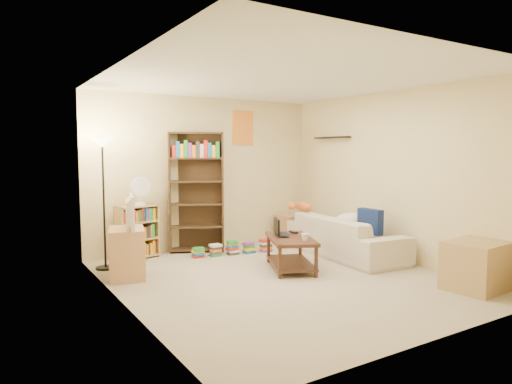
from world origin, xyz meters
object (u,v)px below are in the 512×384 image
at_px(sofa, 345,236).
at_px(mug, 305,237).
at_px(desk_fan, 140,190).
at_px(coffee_table, 291,248).
at_px(short_bookshelf, 138,232).
at_px(tv_stand, 127,253).
at_px(floor_lamp, 103,165).
at_px(tabby_cat, 302,206).
at_px(end_cabinet, 477,266).
at_px(laptop, 287,235).
at_px(side_table, 289,228).
at_px(tall_bookshelf, 196,189).
at_px(television, 126,212).

relative_size(sofa, mug, 17.22).
distance_m(mug, desk_fan, 2.58).
height_order(coffee_table, short_bookshelf, short_bookshelf).
bearing_deg(desk_fan, tv_stand, -117.65).
relative_size(coffee_table, floor_lamp, 0.63).
xyz_separation_m(tabby_cat, end_cabinet, (0.30, -2.95, -0.42)).
relative_size(coffee_table, mug, 8.97).
relative_size(laptop, side_table, 0.85).
bearing_deg(mug, tall_bookshelf, 107.47).
height_order(tv_stand, tall_bookshelf, tall_bookshelf).
relative_size(laptop, television, 0.54).
bearing_deg(tall_bookshelf, sofa, -15.34).
distance_m(tall_bookshelf, side_table, 1.96).
relative_size(laptop, mug, 3.14).
xyz_separation_m(coffee_table, laptop, (0.02, 0.12, 0.17)).
distance_m(television, end_cabinet, 4.29).
xyz_separation_m(tabby_cat, side_table, (0.17, 0.59, -0.47)).
relative_size(sofa, television, 2.98).
relative_size(sofa, tall_bookshelf, 1.14).
relative_size(mug, tall_bookshelf, 0.07).
xyz_separation_m(tall_bookshelf, floor_lamp, (-1.53, -0.35, 0.42)).
xyz_separation_m(sofa, end_cabinet, (0.10, -2.12, -0.03)).
bearing_deg(side_table, tabby_cat, -106.60).
xyz_separation_m(tabby_cat, floor_lamp, (-3.15, 0.30, 0.73)).
distance_m(laptop, short_bookshelf, 2.28).
relative_size(tabby_cat, coffee_table, 0.43).
relative_size(tabby_cat, side_table, 1.05).
bearing_deg(tv_stand, tall_bookshelf, 48.94).
height_order(tabby_cat, end_cabinet, tabby_cat).
bearing_deg(side_table, end_cabinet, -87.96).
relative_size(coffee_table, tv_stand, 1.78).
relative_size(short_bookshelf, end_cabinet, 1.19).
height_order(laptop, mug, mug).
relative_size(television, desk_fan, 1.73).
distance_m(tabby_cat, coffee_table, 1.52).
xyz_separation_m(tabby_cat, laptop, (-0.98, -0.94, -0.24)).
xyz_separation_m(television, end_cabinet, (3.32, -2.65, -0.57)).
relative_size(television, short_bookshelf, 0.91).
bearing_deg(tall_bookshelf, coffee_table, -46.25).
bearing_deg(tabby_cat, tv_stand, -174.31).
height_order(floor_lamp, end_cabinet, floor_lamp).
bearing_deg(television, side_table, -59.55).
distance_m(television, side_table, 3.37).
height_order(laptop, desk_fan, desk_fan).
bearing_deg(end_cabinet, tv_stand, 141.40).
bearing_deg(desk_fan, mug, -52.26).
distance_m(laptop, end_cabinet, 2.39).
relative_size(tabby_cat, floor_lamp, 0.27).
bearing_deg(mug, laptop, 88.08).
height_order(short_bookshelf, end_cabinet, short_bookshelf).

